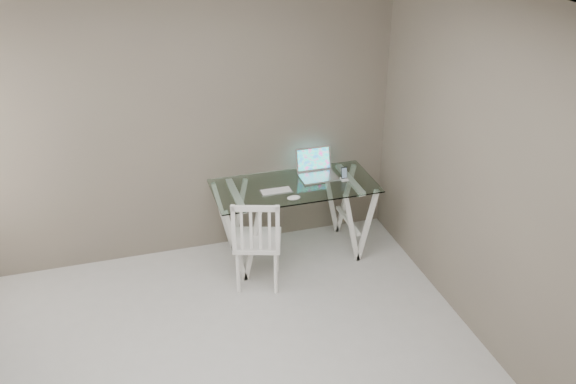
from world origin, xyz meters
TOP-DOWN VIEW (x-y plane):
  - room at (-0.06, 0.02)m, footprint 4.50×4.52m
  - desk at (0.95, 1.85)m, footprint 1.50×0.70m
  - chair at (0.48, 1.43)m, footprint 0.51×0.51m
  - laptop at (1.21, 2.00)m, footprint 0.35×0.31m
  - keyboard at (0.75, 1.78)m, footprint 0.29×0.12m
  - mouse at (0.86, 1.59)m, footprint 0.12×0.07m
  - phone_dock at (1.43, 1.83)m, footprint 0.07×0.07m

SIDE VIEW (x-z plane):
  - desk at x=0.95m, z-range 0.01..0.76m
  - chair at x=0.48m, z-range 0.05..0.94m
  - keyboard at x=0.75m, z-range 0.75..0.75m
  - mouse at x=0.86m, z-range 0.75..0.78m
  - phone_dock at x=1.43m, z-range 0.72..0.84m
  - laptop at x=1.21m, z-range 0.68..0.92m
  - room at x=-0.06m, z-range 0.36..3.07m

